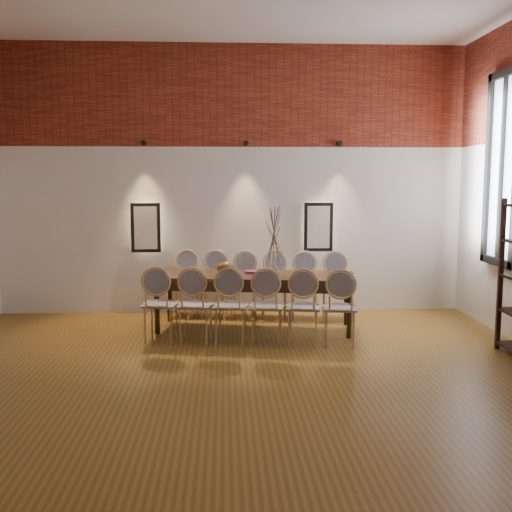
{
  "coord_description": "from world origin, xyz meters",
  "views": [
    {
      "loc": [
        -0.13,
        -5.57,
        2.0
      ],
      "look_at": [
        0.27,
        1.95,
        1.05
      ],
      "focal_mm": 42.0,
      "sensor_mm": 36.0,
      "label": 1
    }
  ],
  "objects_px": {
    "chair_far_d": "(274,286)",
    "chair_near_d": "(267,306)",
    "chair_near_e": "(303,307)",
    "chair_far_b": "(214,285)",
    "chair_far_c": "(244,286)",
    "dining_table": "(254,302)",
    "chair_near_b": "(196,305)",
    "chair_near_c": "(231,305)",
    "chair_far_a": "(184,285)",
    "book": "(255,272)",
    "chair_near_f": "(340,308)",
    "bowl": "(225,268)",
    "vase": "(274,264)",
    "chair_near_a": "(161,304)",
    "chair_far_e": "(305,287)",
    "chair_far_f": "(335,287)"
  },
  "relations": [
    {
      "from": "chair_far_b",
      "to": "chair_far_c",
      "type": "bearing_deg",
      "value": 180.0
    },
    {
      "from": "chair_near_b",
      "to": "chair_far_e",
      "type": "relative_size",
      "value": 1.0
    },
    {
      "from": "chair_far_b",
      "to": "vase",
      "type": "height_order",
      "value": "vase"
    },
    {
      "from": "chair_far_a",
      "to": "book",
      "type": "xyz_separation_m",
      "value": [
        1.01,
        -0.74,
        0.3
      ]
    },
    {
      "from": "chair_near_b",
      "to": "chair_far_d",
      "type": "height_order",
      "value": "same"
    },
    {
      "from": "chair_far_c",
      "to": "book",
      "type": "height_order",
      "value": "chair_far_c"
    },
    {
      "from": "chair_near_b",
      "to": "chair_far_c",
      "type": "bearing_deg",
      "value": 72.59
    },
    {
      "from": "bowl",
      "to": "book",
      "type": "distance_m",
      "value": 0.43
    },
    {
      "from": "dining_table",
      "to": "chair_near_a",
      "type": "distance_m",
      "value": 1.32
    },
    {
      "from": "chair_far_b",
      "to": "chair_far_c",
      "type": "relative_size",
      "value": 1.0
    },
    {
      "from": "chair_near_a",
      "to": "chair_near_e",
      "type": "xyz_separation_m",
      "value": [
        1.76,
        -0.26,
        0.0
      ]
    },
    {
      "from": "chair_near_e",
      "to": "chair_far_c",
      "type": "height_order",
      "value": "same"
    },
    {
      "from": "dining_table",
      "to": "chair_near_d",
      "type": "distance_m",
      "value": 0.75
    },
    {
      "from": "chair_near_b",
      "to": "vase",
      "type": "distance_m",
      "value": 1.25
    },
    {
      "from": "chair_near_b",
      "to": "book",
      "type": "height_order",
      "value": "chair_near_b"
    },
    {
      "from": "chair_near_b",
      "to": "chair_near_c",
      "type": "distance_m",
      "value": 0.44
    },
    {
      "from": "chair_near_e",
      "to": "chair_far_e",
      "type": "relative_size",
      "value": 1.0
    },
    {
      "from": "chair_near_a",
      "to": "chair_near_b",
      "type": "bearing_deg",
      "value": 0.0
    },
    {
      "from": "vase",
      "to": "chair_far_d",
      "type": "bearing_deg",
      "value": 84.98
    },
    {
      "from": "chair_near_f",
      "to": "chair_far_a",
      "type": "bearing_deg",
      "value": 147.46
    },
    {
      "from": "chair_near_f",
      "to": "chair_far_d",
      "type": "distance_m",
      "value": 1.67
    },
    {
      "from": "vase",
      "to": "chair_near_c",
      "type": "bearing_deg",
      "value": -132.8
    },
    {
      "from": "chair_near_f",
      "to": "chair_far_c",
      "type": "xyz_separation_m",
      "value": [
        -1.11,
        1.6,
        0.0
      ]
    },
    {
      "from": "chair_far_e",
      "to": "dining_table",
      "type": "bearing_deg",
      "value": 46.76
    },
    {
      "from": "chair_near_b",
      "to": "book",
      "type": "bearing_deg",
      "value": 51.49
    },
    {
      "from": "chair_far_c",
      "to": "bowl",
      "type": "relative_size",
      "value": 3.92
    },
    {
      "from": "chair_far_d",
      "to": "chair_near_c",
      "type": "bearing_deg",
      "value": 72.59
    },
    {
      "from": "chair_far_d",
      "to": "chair_far_c",
      "type": "bearing_deg",
      "value": 0.0
    },
    {
      "from": "chair_near_f",
      "to": "chair_far_f",
      "type": "distance_m",
      "value": 1.42
    },
    {
      "from": "chair_near_b",
      "to": "chair_far_c",
      "type": "height_order",
      "value": "same"
    },
    {
      "from": "chair_near_c",
      "to": "chair_far_b",
      "type": "distance_m",
      "value": 1.48
    },
    {
      "from": "chair_near_d",
      "to": "book",
      "type": "relative_size",
      "value": 3.62
    },
    {
      "from": "chair_near_c",
      "to": "chair_far_c",
      "type": "height_order",
      "value": "same"
    },
    {
      "from": "chair_near_c",
      "to": "book",
      "type": "xyz_separation_m",
      "value": [
        0.34,
        0.8,
        0.3
      ]
    },
    {
      "from": "dining_table",
      "to": "chair_near_b",
      "type": "distance_m",
      "value": 0.98
    },
    {
      "from": "chair_near_e",
      "to": "chair_far_d",
      "type": "height_order",
      "value": "same"
    },
    {
      "from": "chair_near_b",
      "to": "chair_far_f",
      "type": "xyz_separation_m",
      "value": [
        1.96,
        1.14,
        0.0
      ]
    },
    {
      "from": "chair_near_d",
      "to": "vase",
      "type": "relative_size",
      "value": 3.13
    },
    {
      "from": "chair_far_e",
      "to": "vase",
      "type": "xyz_separation_m",
      "value": [
        -0.5,
        -0.64,
        0.43
      ]
    },
    {
      "from": "dining_table",
      "to": "chair_near_a",
      "type": "height_order",
      "value": "chair_near_a"
    },
    {
      "from": "chair_far_c",
      "to": "vase",
      "type": "xyz_separation_m",
      "value": [
        0.38,
        -0.77,
        0.43
      ]
    },
    {
      "from": "bowl",
      "to": "book",
      "type": "height_order",
      "value": "bowl"
    },
    {
      "from": "dining_table",
      "to": "chair_near_e",
      "type": "bearing_deg",
      "value": -46.76
    },
    {
      "from": "chair_near_a",
      "to": "bowl",
      "type": "height_order",
      "value": "chair_near_a"
    },
    {
      "from": "chair_far_d",
      "to": "chair_near_d",
      "type": "bearing_deg",
      "value": 90.0
    },
    {
      "from": "dining_table",
      "to": "chair_far_d",
      "type": "height_order",
      "value": "chair_far_d"
    },
    {
      "from": "chair_near_f",
      "to": "book",
      "type": "relative_size",
      "value": 3.62
    },
    {
      "from": "dining_table",
      "to": "chair_far_d",
      "type": "relative_size",
      "value": 2.83
    },
    {
      "from": "chair_far_e",
      "to": "book",
      "type": "relative_size",
      "value": 3.62
    },
    {
      "from": "book",
      "to": "chair_near_e",
      "type": "bearing_deg",
      "value": -59.81
    }
  ]
}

